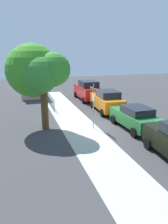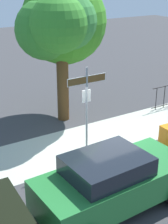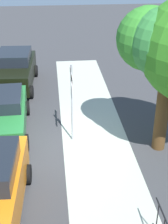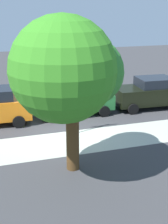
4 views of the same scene
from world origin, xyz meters
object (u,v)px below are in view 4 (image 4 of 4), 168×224
(car_black, at_px, (151,93))
(car_green, at_px, (76,101))
(street_sign, at_px, (72,92))
(shade_tree, at_px, (70,68))

(car_black, bearing_deg, car_green, 1.82)
(street_sign, bearing_deg, car_black, -154.91)
(street_sign, bearing_deg, car_green, -108.84)
(shade_tree, distance_m, car_black, 9.53)
(car_black, bearing_deg, shade_tree, 45.62)
(street_sign, height_order, car_black, street_sign)
(shade_tree, bearing_deg, car_green, -107.09)
(street_sign, distance_m, shade_tree, 4.07)
(shade_tree, distance_m, car_green, 7.23)
(car_black, height_order, car_green, car_black)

